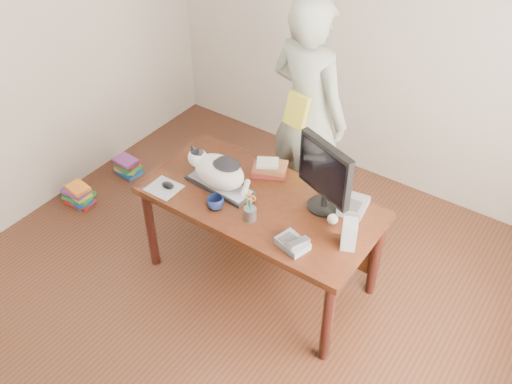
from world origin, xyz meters
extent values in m
plane|color=black|center=(0.00, 0.00, 0.00)|extent=(4.50, 4.50, 0.00)
plane|color=silver|center=(0.00, 2.25, 1.35)|extent=(4.00, 0.00, 4.00)
cube|color=black|center=(0.00, 0.60, 0.72)|extent=(1.60, 0.80, 0.05)
cylinder|color=black|center=(-0.74, 0.26, 0.35)|extent=(0.07, 0.07, 0.70)
cylinder|color=black|center=(0.74, 0.26, 0.35)|extent=(0.07, 0.07, 0.70)
cylinder|color=black|center=(-0.74, 0.94, 0.35)|extent=(0.07, 0.07, 0.70)
cylinder|color=black|center=(0.74, 0.94, 0.35)|extent=(0.07, 0.07, 0.70)
cube|color=black|center=(0.00, 0.96, 0.40)|extent=(1.45, 0.03, 0.50)
cube|color=black|center=(-0.30, 0.55, 0.76)|extent=(0.51, 0.22, 0.02)
cube|color=#AAAAAF|center=(-0.30, 0.55, 0.78)|extent=(0.47, 0.19, 0.01)
ellipsoid|color=white|center=(-0.30, 0.55, 0.88)|extent=(0.39, 0.26, 0.23)
ellipsoid|color=white|center=(-0.48, 0.55, 0.93)|extent=(0.15, 0.14, 0.13)
ellipsoid|color=black|center=(-0.48, 0.55, 0.97)|extent=(0.10, 0.10, 0.05)
cone|color=black|center=(-0.51, 0.54, 1.00)|extent=(0.07, 0.06, 0.08)
cone|color=black|center=(-0.45, 0.53, 1.00)|extent=(0.07, 0.07, 0.08)
ellipsoid|color=black|center=(-0.24, 0.55, 0.98)|extent=(0.21, 0.17, 0.05)
cylinder|color=white|center=(-0.12, 0.60, 0.80)|extent=(0.10, 0.16, 0.05)
cylinder|color=black|center=(0.38, 0.78, 0.76)|extent=(0.28, 0.28, 0.02)
cylinder|color=black|center=(0.38, 0.78, 0.82)|extent=(0.06, 0.06, 0.10)
cube|color=black|center=(0.38, 0.76, 1.07)|extent=(0.44, 0.20, 0.38)
cube|color=black|center=(0.37, 0.73, 1.07)|extent=(0.38, 0.15, 0.32)
cylinder|color=gray|center=(0.06, 0.40, 0.80)|extent=(0.09, 0.09, 0.09)
cylinder|color=black|center=(0.04, 0.41, 0.87)|extent=(0.02, 0.03, 0.14)
cylinder|color=#0B51A6|center=(0.07, 0.39, 0.87)|extent=(0.02, 0.03, 0.14)
cylinder|color=#A81821|center=(0.05, 0.42, 0.87)|extent=(0.01, 0.04, 0.14)
cylinder|color=#1C8D2C|center=(0.05, 0.39, 0.87)|extent=(0.02, 0.03, 0.14)
cylinder|color=#BBBAC0|center=(0.06, 0.40, 0.88)|extent=(0.02, 0.02, 0.10)
cylinder|color=#BBBAC0|center=(0.07, 0.40, 0.88)|extent=(0.01, 0.02, 0.10)
torus|color=orange|center=(0.05, 0.40, 0.94)|extent=(0.04, 0.02, 0.04)
torus|color=orange|center=(0.08, 0.40, 0.94)|extent=(0.04, 0.02, 0.04)
cube|color=#A8ACB4|center=(-0.61, 0.32, 0.75)|extent=(0.22, 0.20, 0.00)
ellipsoid|color=black|center=(-0.59, 0.34, 0.77)|extent=(0.10, 0.06, 0.04)
imported|color=black|center=(-0.19, 0.36, 0.79)|extent=(0.16, 0.16, 0.09)
cube|color=slate|center=(0.41, 0.35, 0.77)|extent=(0.22, 0.18, 0.05)
cube|color=#3E3E40|center=(0.38, 0.35, 0.80)|extent=(0.10, 0.11, 0.01)
cube|color=#BBBAC0|center=(0.45, 0.35, 0.81)|extent=(0.09, 0.17, 0.06)
cube|color=#979799|center=(0.68, 0.55, 0.85)|extent=(0.12, 0.13, 0.20)
sphere|color=white|center=(0.51, 0.67, 0.78)|extent=(0.07, 0.07, 0.07)
cube|color=#4F1615|center=(-0.12, 0.88, 0.77)|extent=(0.29, 0.27, 0.04)
cube|color=brown|center=(-0.11, 0.88, 0.80)|extent=(0.26, 0.23, 0.03)
cube|color=beige|center=(-0.13, 0.88, 0.83)|extent=(0.19, 0.18, 0.02)
cube|color=slate|center=(0.55, 0.87, 0.78)|extent=(0.19, 0.24, 0.06)
cube|color=#3E3E40|center=(0.56, 0.84, 0.81)|extent=(0.12, 0.12, 0.01)
imported|color=beige|center=(-0.15, 1.45, 0.93)|extent=(0.75, 0.56, 1.87)
cube|color=gold|center=(-0.15, 1.28, 1.05)|extent=(0.19, 0.13, 0.25)
cube|color=maroon|center=(-1.75, 0.40, 0.01)|extent=(0.25, 0.19, 0.03)
cube|color=navy|center=(-1.74, 0.39, 0.04)|extent=(0.23, 0.18, 0.03)
cube|color=#237632|center=(-1.76, 0.41, 0.08)|extent=(0.27, 0.22, 0.03)
cube|color=gold|center=(-1.75, 0.40, 0.11)|extent=(0.21, 0.16, 0.03)
cube|color=#6D317C|center=(-1.76, 0.39, 0.14)|extent=(0.23, 0.17, 0.03)
cube|color=orange|center=(-1.74, 0.41, 0.17)|extent=(0.21, 0.17, 0.03)
cube|color=navy|center=(-1.72, 0.95, 0.02)|extent=(0.25, 0.19, 0.03)
cube|color=orange|center=(-1.73, 0.96, 0.05)|extent=(0.22, 0.19, 0.03)
cube|color=#237632|center=(-1.71, 0.94, 0.08)|extent=(0.24, 0.19, 0.03)
cube|color=maroon|center=(-1.72, 0.96, 0.11)|extent=(0.21, 0.16, 0.03)
cube|color=#6D317C|center=(-1.73, 0.94, 0.14)|extent=(0.22, 0.17, 0.03)
camera|label=1|loc=(1.64, -1.79, 3.21)|focal=40.00mm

